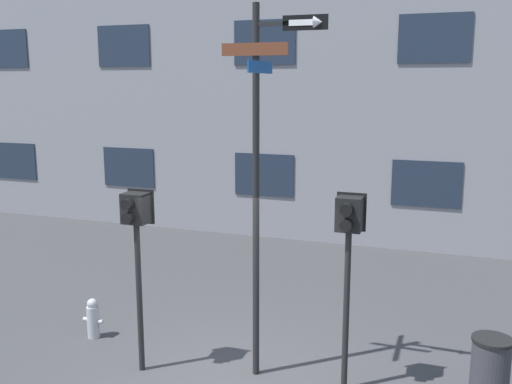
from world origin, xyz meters
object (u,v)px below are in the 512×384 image
object	(u,v)px
trash_bin	(490,374)
street_sign_pole	(261,166)
pedestrian_signal_left	(136,230)
pedestrian_signal_right	(348,238)
fire_hydrant	(93,319)

from	to	relation	value
trash_bin	street_sign_pole	bearing A→B (deg)	-177.69
street_sign_pole	trash_bin	xyz separation A→B (m)	(2.92, 0.12, -2.43)
street_sign_pole	pedestrian_signal_left	size ratio (longest dim) A/B	1.93
street_sign_pole	pedestrian_signal_left	xyz separation A→B (m)	(-1.62, -0.44, -0.88)
street_sign_pole	pedestrian_signal_right	world-z (taller)	street_sign_pole
pedestrian_signal_right	trash_bin	bearing A→B (deg)	3.89
pedestrian_signal_right	trash_bin	size ratio (longest dim) A/B	2.77
pedestrian_signal_right	fire_hydrant	xyz separation A→B (m)	(-4.04, 0.23, -1.75)
fire_hydrant	pedestrian_signal_right	bearing A→B (deg)	-3.22
pedestrian_signal_left	trash_bin	bearing A→B (deg)	6.99
pedestrian_signal_left	trash_bin	size ratio (longest dim) A/B	2.71
pedestrian_signal_left	pedestrian_signal_right	size ratio (longest dim) A/B	0.98
street_sign_pole	pedestrian_signal_left	bearing A→B (deg)	-164.83
pedestrian_signal_left	trash_bin	world-z (taller)	pedestrian_signal_left
street_sign_pole	fire_hydrant	xyz separation A→B (m)	(-2.88, 0.22, -2.60)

